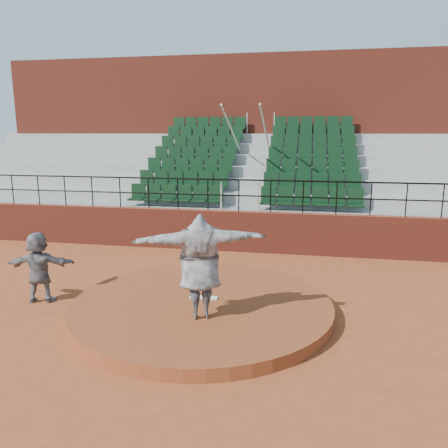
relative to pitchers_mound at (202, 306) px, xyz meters
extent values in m
plane|color=brown|center=(0.00, 0.00, -0.12)|extent=(90.00, 90.00, 0.00)
cylinder|color=brown|center=(0.00, 0.00, 0.00)|extent=(5.50, 5.50, 0.25)
cube|color=white|center=(0.00, 0.15, 0.14)|extent=(0.60, 0.15, 0.03)
cube|color=maroon|center=(0.00, 5.00, 0.53)|extent=(24.00, 0.30, 1.30)
cylinder|color=black|center=(0.00, 5.00, 2.17)|extent=(24.00, 0.05, 0.05)
cylinder|color=black|center=(0.00, 5.00, 1.68)|extent=(24.00, 0.04, 0.04)
cylinder|color=black|center=(-8.00, 5.00, 1.67)|extent=(0.04, 0.04, 1.00)
cylinder|color=black|center=(-7.00, 5.00, 1.67)|extent=(0.04, 0.04, 1.00)
cylinder|color=black|center=(-6.00, 5.00, 1.67)|extent=(0.04, 0.04, 1.00)
cylinder|color=black|center=(-5.00, 5.00, 1.67)|extent=(0.04, 0.04, 1.00)
cylinder|color=black|center=(-4.00, 5.00, 1.67)|extent=(0.04, 0.04, 1.00)
cylinder|color=black|center=(-3.00, 5.00, 1.67)|extent=(0.04, 0.04, 1.00)
cylinder|color=black|center=(-2.00, 5.00, 1.67)|extent=(0.04, 0.04, 1.00)
cylinder|color=black|center=(-1.00, 5.00, 1.67)|extent=(0.04, 0.04, 1.00)
cylinder|color=black|center=(0.00, 5.00, 1.67)|extent=(0.04, 0.04, 1.00)
cylinder|color=black|center=(1.00, 5.00, 1.67)|extent=(0.04, 0.04, 1.00)
cylinder|color=black|center=(2.00, 5.00, 1.67)|extent=(0.04, 0.04, 1.00)
cylinder|color=black|center=(3.00, 5.00, 1.67)|extent=(0.04, 0.04, 1.00)
cylinder|color=black|center=(4.00, 5.00, 1.67)|extent=(0.04, 0.04, 1.00)
cylinder|color=black|center=(5.00, 5.00, 1.67)|extent=(0.04, 0.04, 1.00)
cylinder|color=black|center=(6.00, 5.00, 1.67)|extent=(0.04, 0.04, 1.00)
cube|color=gray|center=(0.00, 5.58, 0.53)|extent=(24.00, 0.85, 1.30)
cube|color=black|center=(-2.25, 5.59, 1.54)|extent=(3.30, 0.48, 0.72)
cube|color=black|center=(2.25, 5.59, 1.54)|extent=(3.30, 0.48, 0.72)
cube|color=gray|center=(0.00, 6.43, 0.73)|extent=(24.00, 0.85, 1.70)
cube|color=black|center=(-2.25, 6.44, 1.94)|extent=(3.30, 0.48, 0.72)
cube|color=black|center=(2.25, 6.44, 1.94)|extent=(3.30, 0.48, 0.72)
cube|color=gray|center=(0.00, 7.28, 0.93)|extent=(24.00, 0.85, 2.10)
cube|color=black|center=(-2.25, 7.29, 2.33)|extent=(3.30, 0.48, 0.72)
cube|color=black|center=(2.25, 7.29, 2.33)|extent=(3.30, 0.48, 0.72)
cube|color=gray|center=(0.00, 8.12, 1.12)|extent=(24.00, 0.85, 2.50)
cube|color=black|center=(-2.25, 8.13, 2.73)|extent=(3.30, 0.48, 0.72)
cube|color=black|center=(2.25, 8.13, 2.73)|extent=(3.30, 0.48, 0.72)
cube|color=gray|center=(0.00, 8.97, 1.33)|extent=(24.00, 0.85, 2.90)
cube|color=black|center=(-2.25, 8.98, 3.14)|extent=(3.30, 0.48, 0.72)
cube|color=black|center=(2.25, 8.98, 3.14)|extent=(3.30, 0.48, 0.72)
cube|color=gray|center=(0.00, 9.82, 1.52)|extent=(24.00, 0.85, 3.30)
cube|color=black|center=(-2.25, 9.83, 3.53)|extent=(3.30, 0.48, 0.72)
cube|color=black|center=(2.25, 9.83, 3.53)|extent=(3.30, 0.48, 0.72)
cube|color=gray|center=(0.00, 10.68, 1.73)|extent=(24.00, 0.85, 3.70)
cube|color=black|center=(-2.25, 10.69, 3.94)|extent=(3.30, 0.48, 0.72)
cube|color=black|center=(2.25, 10.69, 3.94)|extent=(3.30, 0.48, 0.72)
cylinder|color=silver|center=(-0.60, 8.12, 3.28)|extent=(0.06, 5.97, 2.46)
cylinder|color=silver|center=(0.60, 8.12, 3.28)|extent=(0.06, 5.97, 2.46)
cube|color=maroon|center=(0.00, 12.60, 3.43)|extent=(24.00, 3.00, 7.10)
imported|color=black|center=(0.16, -0.80, 1.14)|extent=(2.58, 1.51, 2.03)
imported|color=black|center=(-3.72, -0.09, 0.68)|extent=(1.56, 0.78, 1.61)
camera|label=1|loc=(2.10, -8.50, 3.63)|focal=35.00mm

